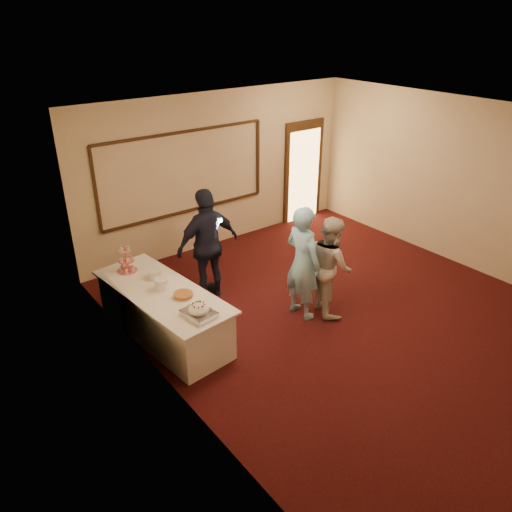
{
  "coord_description": "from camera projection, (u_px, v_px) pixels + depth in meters",
  "views": [
    {
      "loc": [
        -5.14,
        -4.43,
        4.33
      ],
      "look_at": [
        -1.29,
        0.65,
        1.15
      ],
      "focal_mm": 35.0,
      "sensor_mm": 36.0,
      "label": 1
    }
  ],
  "objects": [
    {
      "name": "floor",
      "position": [
        346.0,
        314.0,
        7.87
      ],
      "size": [
        7.0,
        7.0,
        0.0
      ],
      "primitive_type": "plane",
      "color": "black",
      "rests_on": "ground"
    },
    {
      "name": "room_walls",
      "position": [
        357.0,
        192.0,
        6.97
      ],
      "size": [
        6.04,
        7.04,
        3.02
      ],
      "color": "beige",
      "rests_on": "floor"
    },
    {
      "name": "wall_molding",
      "position": [
        185.0,
        173.0,
        9.2
      ],
      "size": [
        3.45,
        0.04,
        1.55
      ],
      "color": "black",
      "rests_on": "room_walls"
    },
    {
      "name": "doorway",
      "position": [
        303.0,
        172.0,
        11.02
      ],
      "size": [
        1.05,
        0.07,
        2.2
      ],
      "color": "black",
      "rests_on": "floor"
    },
    {
      "name": "buffet_table",
      "position": [
        164.0,
        313.0,
        7.18
      ],
      "size": [
        1.16,
        2.45,
        0.77
      ],
      "color": "white",
      "rests_on": "floor"
    },
    {
      "name": "pavlova_tray",
      "position": [
        199.0,
        311.0,
        6.4
      ],
      "size": [
        0.38,
        0.48,
        0.17
      ],
      "color": "silver",
      "rests_on": "buffet_table"
    },
    {
      "name": "cupcake_stand",
      "position": [
        126.0,
        261.0,
        7.46
      ],
      "size": [
        0.3,
        0.3,
        0.44
      ],
      "color": "#D0556E",
      "rests_on": "buffet_table"
    },
    {
      "name": "plate_stack_a",
      "position": [
        161.0,
        284.0,
        7.01
      ],
      "size": [
        0.2,
        0.2,
        0.16
      ],
      "color": "white",
      "rests_on": "buffet_table"
    },
    {
      "name": "plate_stack_b",
      "position": [
        155.0,
        274.0,
        7.28
      ],
      "size": [
        0.18,
        0.18,
        0.15
      ],
      "color": "white",
      "rests_on": "buffet_table"
    },
    {
      "name": "tart",
      "position": [
        183.0,
        295.0,
        6.83
      ],
      "size": [
        0.31,
        0.31,
        0.06
      ],
      "color": "white",
      "rests_on": "buffet_table"
    },
    {
      "name": "man",
      "position": [
        303.0,
        263.0,
        7.49
      ],
      "size": [
        0.46,
        0.68,
        1.8
      ],
      "primitive_type": "imported",
      "rotation": [
        0.0,
        0.0,
        1.62
      ],
      "color": "#93DAFA",
      "rests_on": "floor"
    },
    {
      "name": "woman",
      "position": [
        330.0,
        265.0,
        7.64
      ],
      "size": [
        0.84,
        0.93,
        1.58
      ],
      "primitive_type": "imported",
      "rotation": [
        0.0,
        0.0,
        1.2
      ],
      "color": "beige",
      "rests_on": "floor"
    },
    {
      "name": "guest",
      "position": [
        208.0,
        245.0,
        7.97
      ],
      "size": [
        1.1,
        0.46,
        1.87
      ],
      "primitive_type": "imported",
      "rotation": [
        0.0,
        0.0,
        3.14
      ],
      "color": "black",
      "rests_on": "floor"
    },
    {
      "name": "camera_flash",
      "position": [
        219.0,
        220.0,
        7.78
      ],
      "size": [
        0.08,
        0.06,
        0.05
      ],
      "primitive_type": "cube",
      "rotation": [
        0.0,
        0.0,
        -0.28
      ],
      "color": "white",
      "rests_on": "guest"
    }
  ]
}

